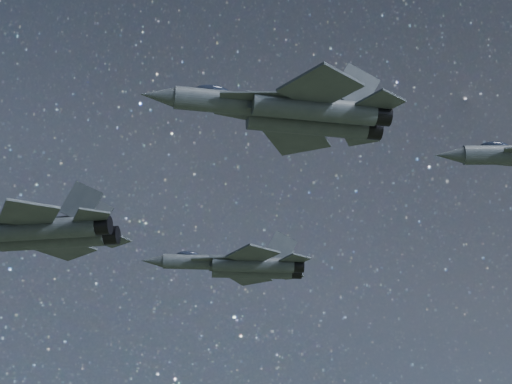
{
  "coord_description": "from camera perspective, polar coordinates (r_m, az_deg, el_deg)",
  "views": [
    {
      "loc": [
        5.03,
        -64.1,
        110.92
      ],
      "look_at": [
        1.77,
        0.54,
        140.89
      ],
      "focal_mm": 60.0,
      "sensor_mm": 36.0,
      "label": 1
    }
  ],
  "objects": [
    {
      "name": "jet_left",
      "position": [
        90.33,
        -1.13,
        -4.89
      ],
      "size": [
        17.89,
        12.49,
        4.5
      ],
      "rotation": [
        0.0,
        0.0,
        0.12
      ],
      "color": "#31383E"
    },
    {
      "name": "jet_right",
      "position": [
        58.05,
        2.33,
        5.41
      ],
      "size": [
        17.72,
        12.1,
        4.45
      ],
      "rotation": [
        0.0,
        0.0,
        0.23
      ],
      "color": "#31383E"
    },
    {
      "name": "jet_lead",
      "position": [
        75.73,
        -14.77,
        -2.58
      ],
      "size": [
        19.7,
        13.81,
        4.97
      ],
      "rotation": [
        0.0,
        0.0,
        -0.1
      ],
      "color": "#31383E"
    }
  ]
}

